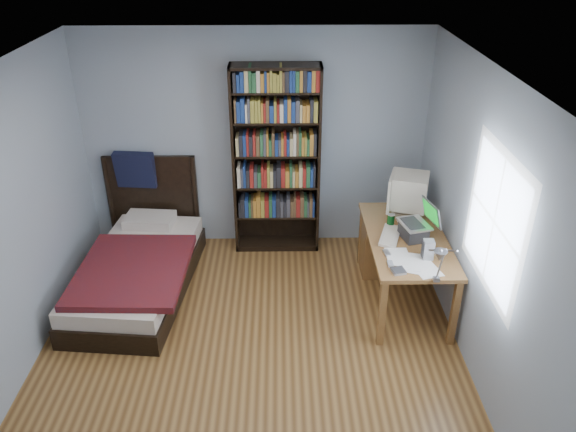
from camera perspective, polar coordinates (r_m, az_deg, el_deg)
The scene contains 14 objects.
room at distance 4.42m, azimuth -4.02°, elevation -2.08°, with size 4.20×4.24×2.50m.
desk at distance 6.06m, azimuth 10.94°, elevation -2.76°, with size 0.75×1.48×0.73m.
crt_monitor at distance 5.89m, azimuth 12.00°, elevation 2.45°, with size 0.48×0.44×0.44m.
laptop at distance 5.50m, azimuth 12.85°, elevation -1.19°, with size 0.38×0.37×0.39m.
desk_lamp at distance 4.45m, azimuth 15.18°, elevation -4.15°, with size 0.21×0.46×0.54m.
keyboard at distance 5.51m, azimuth 10.33°, elevation -2.00°, with size 0.16×0.42×0.03m, color beige.
speaker at distance 5.21m, azimuth 14.05°, elevation -3.32°, with size 0.09×0.09×0.19m, color gray.
soda_can at distance 5.68m, azimuth 10.39°, elevation -0.47°, with size 0.07×0.07×0.13m, color #07380F.
mouse at distance 5.80m, azimuth 11.29°, elevation -0.41°, with size 0.07×0.12×0.04m, color silver.
phone_silver at distance 5.25m, azimuth 9.99°, elevation -3.69°, with size 0.05×0.10×0.02m, color silver.
phone_grey at distance 5.09m, azimuth 10.36°, elevation -4.80°, with size 0.05×0.09×0.02m, color gray.
external_drive at distance 5.00m, azimuth 11.15°, elevation -5.51°, with size 0.11×0.11×0.02m, color gray.
bookshelf at distance 6.23m, azimuth -1.19°, elevation 5.53°, with size 0.96×0.30×2.14m.
bed at distance 6.08m, azimuth -14.89°, elevation -4.81°, with size 1.17×2.11×1.16m.
Camera 1 is at (0.28, -3.81, 3.47)m, focal length 35.00 mm.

